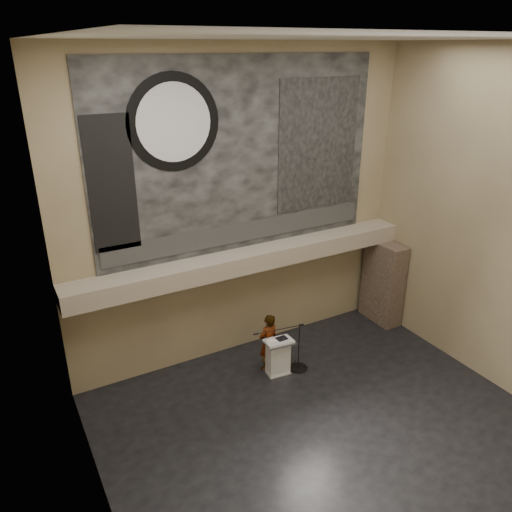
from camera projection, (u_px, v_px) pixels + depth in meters
floor at (321, 424)px, 11.95m from camera, size 10.00×10.00×0.00m
ceiling at (346, 37)px, 8.63m from camera, size 10.00×10.00×0.00m
wall_back at (242, 210)px, 13.51m from camera, size 10.00×0.02×8.50m
wall_front at (502, 361)px, 7.07m from camera, size 10.00×0.02×8.50m
wall_left at (82, 322)px, 8.05m from camera, size 0.02×8.00×8.50m
wall_right at (491, 223)px, 12.53m from camera, size 0.02×8.00×8.50m
soffit at (249, 259)px, 13.69m from camera, size 10.00×0.80×0.50m
sprinkler_left at (196, 282)px, 13.04m from camera, size 0.04×0.04×0.06m
sprinkler_right at (307, 256)px, 14.61m from camera, size 0.04×0.04×0.06m
banner at (242, 157)px, 12.92m from camera, size 8.00×0.05×5.00m
banner_text_strip at (243, 232)px, 13.68m from camera, size 7.76×0.02×0.55m
banner_clock_rim at (174, 123)px, 11.69m from camera, size 2.30×0.02×2.30m
banner_clock_face at (174, 123)px, 11.67m from camera, size 1.84×0.02×1.84m
banner_building_print at (318, 145)px, 13.92m from camera, size 2.60×0.02×3.60m
banner_brick_print at (112, 185)px, 11.48m from camera, size 1.10×0.02×3.20m
stone_pier at (383, 282)px, 16.04m from camera, size 0.60×1.40×2.70m
lectern at (278, 357)px, 13.56m from camera, size 0.80×0.61×1.14m
binder at (282, 339)px, 13.37m from camera, size 0.28×0.23×0.04m
papers at (273, 341)px, 13.29m from camera, size 0.34×0.38×0.00m
speaker_person at (268, 342)px, 13.69m from camera, size 0.67×0.49×1.70m
mic_stand at (297, 362)px, 13.91m from camera, size 1.58×0.52×1.43m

